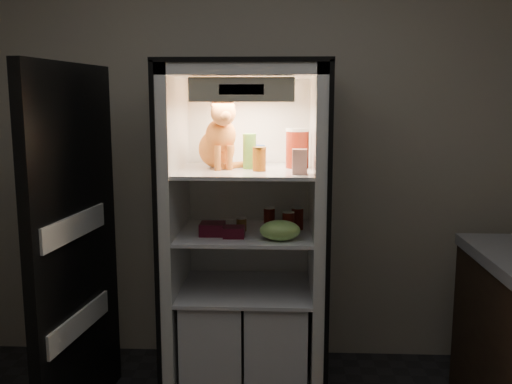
% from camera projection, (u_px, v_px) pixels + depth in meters
% --- Properties ---
extents(room_shell, '(3.60, 3.60, 3.60)m').
position_uv_depth(room_shell, '(219.00, 117.00, 1.78)').
color(room_shell, white).
rests_on(room_shell, floor).
extents(refrigerator, '(0.90, 0.72, 1.88)m').
position_uv_depth(refrigerator, '(246.00, 254.00, 3.28)').
color(refrigerator, white).
rests_on(refrigerator, floor).
extents(fridge_door, '(0.16, 0.87, 1.85)m').
position_uv_depth(fridge_door, '(75.00, 250.00, 2.90)').
color(fridge_door, black).
rests_on(fridge_door, floor).
extents(tabby_cat, '(0.38, 0.41, 0.41)m').
position_uv_depth(tabby_cat, '(219.00, 141.00, 3.19)').
color(tabby_cat, orange).
rests_on(tabby_cat, refrigerator).
extents(parmesan_shaker, '(0.07, 0.07, 0.19)m').
position_uv_depth(parmesan_shaker, '(249.00, 151.00, 3.15)').
color(parmesan_shaker, green).
rests_on(parmesan_shaker, refrigerator).
extents(mayo_tub, '(0.09, 0.09, 0.12)m').
position_uv_depth(mayo_tub, '(258.00, 155.00, 3.30)').
color(mayo_tub, white).
rests_on(mayo_tub, refrigerator).
extents(salsa_jar, '(0.07, 0.07, 0.13)m').
position_uv_depth(salsa_jar, '(259.00, 159.00, 3.06)').
color(salsa_jar, maroon).
rests_on(salsa_jar, refrigerator).
extents(pepper_jar, '(0.13, 0.13, 0.22)m').
position_uv_depth(pepper_jar, '(297.00, 148.00, 3.19)').
color(pepper_jar, '#9B2F14').
rests_on(pepper_jar, refrigerator).
extents(cream_carton, '(0.08, 0.08, 0.13)m').
position_uv_depth(cream_carton, '(300.00, 162.00, 2.94)').
color(cream_carton, white).
rests_on(cream_carton, refrigerator).
extents(soda_can_a, '(0.07, 0.07, 0.12)m').
position_uv_depth(soda_can_a, '(269.00, 218.00, 3.26)').
color(soda_can_a, black).
rests_on(soda_can_a, refrigerator).
extents(soda_can_b, '(0.07, 0.07, 0.13)m').
position_uv_depth(soda_can_b, '(297.00, 218.00, 3.23)').
color(soda_can_b, black).
rests_on(soda_can_b, refrigerator).
extents(soda_can_c, '(0.07, 0.07, 0.12)m').
position_uv_depth(soda_can_c, '(288.00, 223.00, 3.13)').
color(soda_can_c, black).
rests_on(soda_can_c, refrigerator).
extents(condiment_jar, '(0.06, 0.06, 0.08)m').
position_uv_depth(condiment_jar, '(241.00, 224.00, 3.20)').
color(condiment_jar, brown).
rests_on(condiment_jar, refrigerator).
extents(grape_bag, '(0.21, 0.16, 0.11)m').
position_uv_depth(grape_bag, '(280.00, 230.00, 2.98)').
color(grape_bag, '#92D362').
rests_on(grape_bag, refrigerator).
extents(berry_box_left, '(0.13, 0.13, 0.07)m').
position_uv_depth(berry_box_left, '(212.00, 229.00, 3.11)').
color(berry_box_left, '#4F0D1E').
rests_on(berry_box_left, refrigerator).
extents(berry_box_right, '(0.11, 0.11, 0.06)m').
position_uv_depth(berry_box_right, '(234.00, 232.00, 3.06)').
color(berry_box_right, '#4F0D1E').
rests_on(berry_box_right, refrigerator).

